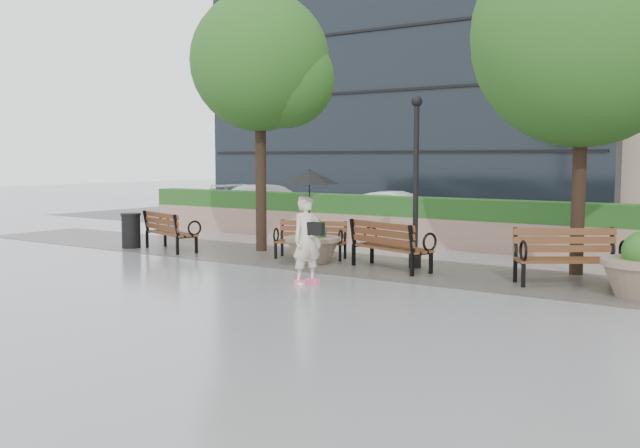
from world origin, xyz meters
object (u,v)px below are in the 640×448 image
Objects in this scene: bench_1 at (310,248)px; planter_left at (313,245)px; bench_3 at (568,269)px; pedestrian at (308,215)px; car_right at (399,212)px; bench_2 at (391,256)px; trash_bin at (131,232)px; car_left at (270,204)px; bench_0 at (171,239)px; lamppost at (416,193)px.

bench_1 is 0.68m from planter_left.
pedestrian is at bearing 178.29° from bench_3.
car_right reaches higher than bench_1.
bench_1 is 0.45× the size of car_right.
bench_2 is (2.40, -0.35, 0.04)m from bench_1.
pedestrian reaches higher than car_right.
bench_2 is at bearing 5.31° from trash_bin.
planter_left is at bearing -129.36° from car_left.
trash_bin is at bearing 150.09° from bench_3.
bench_3 is 2.31× the size of trash_bin.
bench_0 is 10.10m from bench_3.
bench_3 is 0.55× the size of lamppost.
pedestrian reaches higher than planter_left.
bench_3 is at bearing -157.25° from bench_2.
trash_bin is 0.41× the size of pedestrian.
car_left is 13.31m from pedestrian.
pedestrian reaches higher than car_left.
lamppost is at bearing -153.73° from bench_0.
bench_1 is at bearing 144.61° from bench_3.
lamppost is 3.12m from pedestrian.
pedestrian is (8.90, -9.88, 0.62)m from car_left.
car_left is at bearing 134.19° from planter_left.
planter_left is 10.60m from car_left.
car_right is at bearing 81.52° from bench_1.
car_right is at bearing -88.13° from car_left.
car_right is 9.94m from pedestrian.
bench_0 is 0.92× the size of pedestrian.
lamppost is 1.72× the size of pedestrian.
bench_1 is 3.04m from lamppost.
bench_2 is at bearing -158.36° from bench_0.
car_left reaches higher than planter_left.
bench_1 is 3.56m from pedestrian.
lamppost is (0.30, 0.57, 1.34)m from bench_2.
bench_0 is at bearing 22.34° from bench_2.
pedestrian is (1.94, -2.79, 1.07)m from bench_1.
planter_left is 7.31m from car_right.
car_right is at bearing 102.60° from planter_left.
planter_left is 0.31× the size of car_right.
car_left is (-6.96, 7.09, 0.45)m from bench_1.
car_left reaches higher than bench_0.
bench_2 is 1.98m from planter_left.
bench_1 is at bearing -150.86° from bench_0.
bench_0 is at bearing 149.44° from bench_3.
car_right is at bearing 62.19° from trash_bin.
bench_0 is at bearing -152.68° from car_left.
planter_left reaches higher than bench_2.
lamppost reaches higher than trash_bin.
car_right is at bearing 102.54° from bench_3.
car_left reaches higher than bench_1.
bench_0 is 0.53× the size of lamppost.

